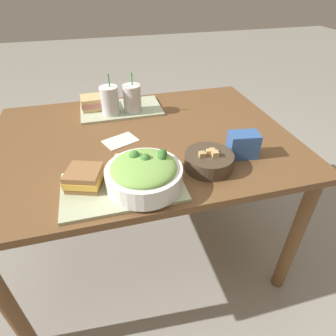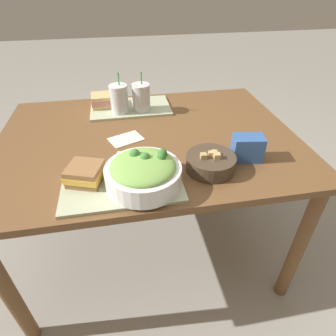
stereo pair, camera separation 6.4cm
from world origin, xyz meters
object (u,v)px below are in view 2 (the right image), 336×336
Objects in this scene: salad_bowl at (143,172)px; drink_cup_red at (141,98)px; baguette_near at (133,161)px; chip_bag at (247,148)px; napkin_folded at (126,139)px; drink_cup_dark at (119,100)px; sandwich_near at (85,174)px; sandwich_far at (104,100)px; soup_bowl at (211,162)px.

drink_cup_red is (0.05, 0.61, 0.01)m from salad_bowl.
baguette_near is 0.45m from chip_bag.
napkin_folded is (-0.02, 0.23, -0.04)m from baguette_near.
chip_bag is at bearing -67.32° from baguette_near.
drink_cup_red reaches higher than chip_bag.
chip_bag reaches higher than baguette_near.
napkin_folded is at bearing -110.27° from drink_cup_red.
drink_cup_dark reaches higher than chip_bag.
drink_cup_dark is (-0.06, 0.61, 0.02)m from salad_bowl.
drink_cup_red reaches higher than baguette_near.
drink_cup_dark reaches higher than sandwich_near.
sandwich_far is at bearing 101.22° from salad_bowl.
sandwich_near is (-0.46, -0.00, 0.01)m from soup_bowl.
salad_bowl is at bearing -157.99° from chip_bag.
soup_bowl is 0.59m from drink_cup_red.
drink_cup_red is at bearing 14.34° from baguette_near.
sandwich_far reaches higher than baguette_near.
sandwich_near is at bearing -118.18° from napkin_folded.
chip_bag is 0.75× the size of napkin_folded.
drink_cup_red is (0.25, 0.56, 0.03)m from sandwich_near.
soup_bowl is 0.91× the size of drink_cup_red.
napkin_folded is at bearing -78.49° from sandwich_far.
drink_cup_red reaches higher than sandwich_far.
soup_bowl is at bearing 12.16° from salad_bowl.
drink_cup_red is 0.63m from chip_bag.
baguette_near is (0.17, 0.06, -0.00)m from sandwich_near.
sandwich_far is 0.65× the size of drink_cup_dark.
salad_bowl is 2.02× the size of baguette_near.
sandwich_near reaches higher than baguette_near.
drink_cup_dark is (0.08, -0.09, 0.03)m from sandwich_far.
salad_bowl is 0.27m from soup_bowl.
sandwich_near is 0.72× the size of drink_cup_dark.
sandwich_near is (-0.20, 0.05, -0.02)m from salad_bowl.
soup_bowl is 0.90× the size of drink_cup_dark.
chip_bag is at bearing -54.41° from drink_cup_red.
drink_cup_red is at bearing 84.43° from sandwich_near.
salad_bowl reaches higher than soup_bowl.
drink_cup_red is at bearing 69.73° from napkin_folded.
sandwich_near is 1.17× the size of chip_bag.
chip_bag is at bearing -50.26° from sandwich_far.
drink_cup_dark is at bearing 119.66° from soup_bowl.
drink_cup_dark is at bearing 95.24° from salad_bowl.
soup_bowl is 1.39× the size of sandwich_far.
salad_bowl is 0.61m from drink_cup_red.
salad_bowl reaches higher than sandwich_near.
drink_cup_dark reaches higher than sandwich_far.
sandwich_far is at bearing 34.32° from baguette_near.
chip_bag is (0.36, -0.51, -0.03)m from drink_cup_red.
napkin_folded is (0.09, -0.36, -0.04)m from sandwich_far.
drink_cup_dark is 1.01× the size of drink_cup_red.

